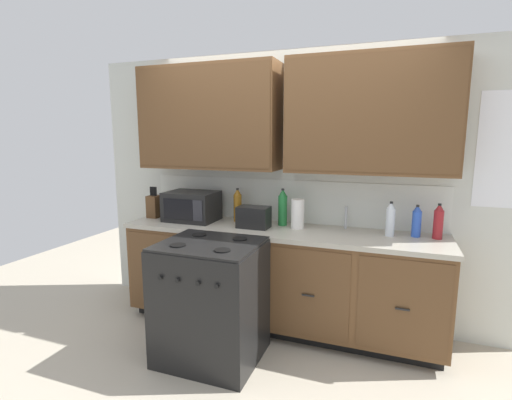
{
  "coord_description": "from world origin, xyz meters",
  "views": [
    {
      "loc": [
        0.94,
        -2.81,
        1.74
      ],
      "look_at": [
        -0.2,
        0.27,
        1.18
      ],
      "focal_mm": 26.47,
      "sensor_mm": 36.0,
      "label": 1
    }
  ],
  "objects_px": {
    "paper_towel_roll": "(298,214)",
    "bottle_green": "(283,207)",
    "stove_range": "(211,301)",
    "bottle_amber": "(238,205)",
    "bottle_blue": "(417,221)",
    "bottle_clear": "(390,219)",
    "toaster": "(254,217)",
    "microwave": "(192,206)",
    "knife_block": "(155,206)",
    "bottle_red": "(438,222)"
  },
  "relations": [
    {
      "from": "toaster",
      "to": "bottle_green",
      "type": "bearing_deg",
      "value": 39.21
    },
    {
      "from": "stove_range",
      "to": "microwave",
      "type": "relative_size",
      "value": 1.98
    },
    {
      "from": "toaster",
      "to": "bottle_clear",
      "type": "bearing_deg",
      "value": 5.85
    },
    {
      "from": "bottle_red",
      "to": "bottle_green",
      "type": "relative_size",
      "value": 0.84
    },
    {
      "from": "toaster",
      "to": "knife_block",
      "type": "relative_size",
      "value": 0.9
    },
    {
      "from": "microwave",
      "to": "bottle_clear",
      "type": "relative_size",
      "value": 1.68
    },
    {
      "from": "toaster",
      "to": "bottle_blue",
      "type": "xyz_separation_m",
      "value": [
        1.35,
        0.17,
        0.03
      ]
    },
    {
      "from": "microwave",
      "to": "knife_block",
      "type": "height_order",
      "value": "knife_block"
    },
    {
      "from": "stove_range",
      "to": "toaster",
      "type": "bearing_deg",
      "value": 77.45
    },
    {
      "from": "stove_range",
      "to": "bottle_amber",
      "type": "xyz_separation_m",
      "value": [
        -0.1,
        0.78,
        0.62
      ]
    },
    {
      "from": "stove_range",
      "to": "bottle_amber",
      "type": "bearing_deg",
      "value": 97.24
    },
    {
      "from": "knife_block",
      "to": "bottle_amber",
      "type": "xyz_separation_m",
      "value": [
        0.86,
        0.12,
        0.04
      ]
    },
    {
      "from": "paper_towel_roll",
      "to": "knife_block",
      "type": "bearing_deg",
      "value": -178.14
    },
    {
      "from": "knife_block",
      "to": "paper_towel_roll",
      "type": "height_order",
      "value": "knife_block"
    },
    {
      "from": "bottle_blue",
      "to": "bottle_green",
      "type": "height_order",
      "value": "bottle_green"
    },
    {
      "from": "stove_range",
      "to": "bottle_green",
      "type": "height_order",
      "value": "bottle_green"
    },
    {
      "from": "bottle_red",
      "to": "bottle_amber",
      "type": "relative_size",
      "value": 0.89
    },
    {
      "from": "paper_towel_roll",
      "to": "bottle_red",
      "type": "xyz_separation_m",
      "value": [
        1.13,
        0.05,
        0.01
      ]
    },
    {
      "from": "microwave",
      "to": "bottle_clear",
      "type": "height_order",
      "value": "bottle_clear"
    },
    {
      "from": "stove_range",
      "to": "knife_block",
      "type": "bearing_deg",
      "value": 145.36
    },
    {
      "from": "microwave",
      "to": "bottle_clear",
      "type": "xyz_separation_m",
      "value": [
        1.81,
        0.05,
        -0.0
      ]
    },
    {
      "from": "toaster",
      "to": "bottle_red",
      "type": "distance_m",
      "value": 1.51
    },
    {
      "from": "bottle_blue",
      "to": "bottle_red",
      "type": "bearing_deg",
      "value": -2.82
    },
    {
      "from": "stove_range",
      "to": "bottle_green",
      "type": "relative_size",
      "value": 2.8
    },
    {
      "from": "paper_towel_roll",
      "to": "microwave",
      "type": "bearing_deg",
      "value": -177.51
    },
    {
      "from": "stove_range",
      "to": "bottle_amber",
      "type": "height_order",
      "value": "bottle_amber"
    },
    {
      "from": "bottle_blue",
      "to": "bottle_amber",
      "type": "bearing_deg",
      "value": 179.43
    },
    {
      "from": "bottle_blue",
      "to": "bottle_amber",
      "type": "relative_size",
      "value": 0.82
    },
    {
      "from": "bottle_clear",
      "to": "bottle_green",
      "type": "bearing_deg",
      "value": 176.29
    },
    {
      "from": "paper_towel_roll",
      "to": "bottle_green",
      "type": "bearing_deg",
      "value": 157.18
    },
    {
      "from": "bottle_red",
      "to": "paper_towel_roll",
      "type": "bearing_deg",
      "value": -177.7
    },
    {
      "from": "bottle_blue",
      "to": "bottle_green",
      "type": "relative_size",
      "value": 0.77
    },
    {
      "from": "bottle_clear",
      "to": "bottle_blue",
      "type": "xyz_separation_m",
      "value": [
        0.2,
        0.05,
        -0.01
      ]
    },
    {
      "from": "knife_block",
      "to": "bottle_amber",
      "type": "distance_m",
      "value": 0.87
    },
    {
      "from": "toaster",
      "to": "bottle_clear",
      "type": "distance_m",
      "value": 1.15
    },
    {
      "from": "toaster",
      "to": "bottle_green",
      "type": "relative_size",
      "value": 0.83
    },
    {
      "from": "paper_towel_roll",
      "to": "bottle_red",
      "type": "distance_m",
      "value": 1.13
    },
    {
      "from": "stove_range",
      "to": "bottle_red",
      "type": "height_order",
      "value": "bottle_red"
    },
    {
      "from": "bottle_green",
      "to": "bottle_amber",
      "type": "bearing_deg",
      "value": 179.54
    },
    {
      "from": "microwave",
      "to": "bottle_blue",
      "type": "height_order",
      "value": "microwave"
    },
    {
      "from": "bottle_red",
      "to": "bottle_amber",
      "type": "height_order",
      "value": "bottle_amber"
    },
    {
      "from": "knife_block",
      "to": "stove_range",
      "type": "bearing_deg",
      "value": -34.64
    },
    {
      "from": "knife_block",
      "to": "bottle_clear",
      "type": "bearing_deg",
      "value": 1.34
    },
    {
      "from": "stove_range",
      "to": "bottle_green",
      "type": "bearing_deg",
      "value": 65.62
    },
    {
      "from": "knife_block",
      "to": "bottle_red",
      "type": "xyz_separation_m",
      "value": [
        2.59,
        0.09,
        0.02
      ]
    },
    {
      "from": "stove_range",
      "to": "knife_block",
      "type": "xyz_separation_m",
      "value": [
        -0.96,
        0.66,
        0.58
      ]
    },
    {
      "from": "bottle_blue",
      "to": "bottle_green",
      "type": "distance_m",
      "value": 1.13
    },
    {
      "from": "bottle_clear",
      "to": "bottle_blue",
      "type": "relative_size",
      "value": 1.09
    },
    {
      "from": "bottle_red",
      "to": "bottle_clear",
      "type": "distance_m",
      "value": 0.36
    },
    {
      "from": "stove_range",
      "to": "paper_towel_roll",
      "type": "height_order",
      "value": "paper_towel_roll"
    }
  ]
}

